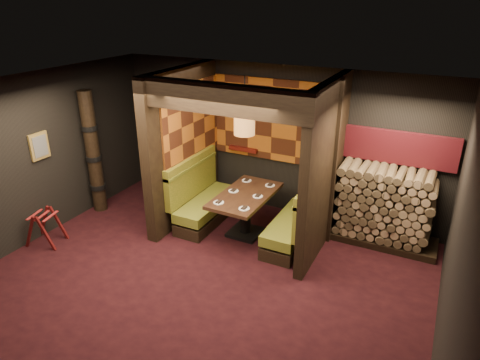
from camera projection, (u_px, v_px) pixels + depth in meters
name	position (u px, v px, depth m)	size (l,w,h in m)	color
floor	(202.00, 280.00, 6.50)	(6.50, 5.50, 0.02)	black
ceiling	(194.00, 92.00, 5.36)	(6.50, 5.50, 0.02)	black
wall_back	(274.00, 140.00, 8.20)	(6.50, 0.02, 2.85)	black
wall_front	(29.00, 319.00, 3.67)	(6.50, 0.02, 2.85)	black
wall_left	(35.00, 158.00, 7.27)	(0.02, 5.50, 2.85)	black
wall_right	(457.00, 254.00, 4.59)	(0.02, 5.50, 2.85)	black
partition_left	(183.00, 146.00, 7.84)	(0.20, 2.20, 2.85)	black
partition_right	(324.00, 170.00, 6.79)	(0.15, 2.10, 2.85)	black
header_beam	(219.00, 99.00, 6.04)	(2.85, 0.18, 0.44)	black
tapa_back_panel	(272.00, 120.00, 8.01)	(2.40, 0.06, 1.55)	#A65617
tapa_side_panel	(192.00, 122.00, 7.77)	(0.04, 1.85, 1.45)	#A65617
lacquer_shelf	(243.00, 149.00, 8.45)	(0.60, 0.12, 0.07)	#51100D
booth_bench_left	(203.00, 201.00, 8.09)	(0.68, 1.60, 1.14)	black
booth_bench_right	(298.00, 223.00, 7.31)	(0.68, 1.60, 1.14)	black
dining_table	(245.00, 206.00, 7.53)	(0.85, 1.52, 0.80)	black
place_settings	(245.00, 193.00, 7.43)	(0.67, 1.22, 0.03)	white
pendant_lamp	(244.00, 121.00, 6.87)	(0.34, 0.34, 0.96)	#AC6E34
framed_picture	(39.00, 146.00, 7.26)	(0.05, 0.36, 0.46)	olive
luggage_rack	(45.00, 226.00, 7.35)	(0.69, 0.56, 0.65)	#4C0E0E
totem_column	(93.00, 154.00, 8.18)	(0.31, 0.31, 2.40)	black
firewood_stack	(389.00, 207.00, 7.22)	(1.73, 0.70, 1.36)	black
mosaic_header	(400.00, 148.00, 7.11)	(1.83, 0.10, 0.56)	maroon
bay_front_post	(334.00, 165.00, 6.97)	(0.08, 0.08, 2.85)	black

